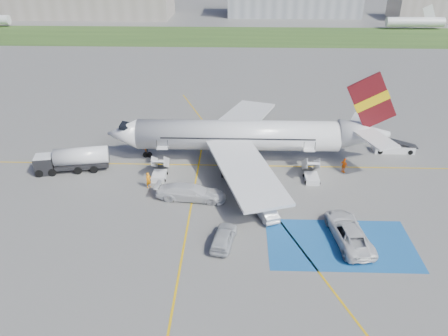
{
  "coord_description": "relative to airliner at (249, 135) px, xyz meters",
  "views": [
    {
      "loc": [
        -0.1,
        -37.94,
        26.13
      ],
      "look_at": [
        -1.47,
        4.68,
        3.5
      ],
      "focal_mm": 35.0,
      "sensor_mm": 36.0,
      "label": 1
    }
  ],
  "objects": [
    {
      "name": "car_silver_a",
      "position": [
        -2.71,
        -18.27,
        -2.56
      ],
      "size": [
        2.83,
        5.15,
        1.66
      ],
      "primitive_type": "imported",
      "rotation": [
        0.0,
        0.0,
        2.96
      ],
      "color": "#B9BBC0",
      "rests_on": "ground"
    },
    {
      "name": "fuel_tanker",
      "position": [
        -22.09,
        -3.96,
        -2.12
      ],
      "size": [
        9.14,
        4.09,
        3.02
      ],
      "rotation": [
        0.0,
        0.0,
        0.2
      ],
      "color": "black",
      "rests_on": "ground"
    },
    {
      "name": "taxiway_line_diag",
      "position": [
        -1.51,
        -2.0,
        -3.39
      ],
      "size": [
        20.71,
        56.45,
        0.01
      ],
      "primitive_type": "cube",
      "rotation": [
        0.0,
        0.0,
        0.35
      ],
      "color": "gold",
      "rests_on": "ground"
    },
    {
      "name": "terminal_west",
      "position": [
        -56.51,
        116.0,
        1.61
      ],
      "size": [
        60.0,
        22.0,
        10.0
      ],
      "primitive_type": "cube",
      "color": "gray",
      "rests_on": "ground"
    },
    {
      "name": "gpu_cart",
      "position": [
        -20.98,
        -3.51,
        -2.61
      ],
      "size": [
        2.34,
        1.79,
        1.74
      ],
      "rotation": [
        0.0,
        0.0,
        0.25
      ],
      "color": "silver",
      "rests_on": "ground"
    },
    {
      "name": "car_silver_b",
      "position": [
        1.45,
        -13.46,
        -2.67
      ],
      "size": [
        3.05,
        4.67,
        1.45
      ],
      "primitive_type": "imported",
      "rotation": [
        0.0,
        0.0,
        3.52
      ],
      "color": "#BABCC1",
      "rests_on": "ground"
    },
    {
      "name": "crew_aft",
      "position": [
        11.79,
        -3.42,
        -2.44
      ],
      "size": [
        1.04,
        1.18,
        1.91
      ],
      "primitive_type": "imported",
      "rotation": [
        0.0,
        0.0,
        2.2
      ],
      "color": "orange",
      "rests_on": "ground"
    },
    {
      "name": "crew_nose",
      "position": [
        -13.98,
        0.83,
        -2.55
      ],
      "size": [
        0.81,
        0.94,
        1.69
      ],
      "primitive_type": "imported",
      "rotation": [
        0.0,
        0.0,
        -1.35
      ],
      "color": "orange",
      "rests_on": "ground"
    },
    {
      "name": "airliner",
      "position": [
        0.0,
        0.0,
        0.0
      ],
      "size": [
        36.81,
        32.95,
        11.92
      ],
      "color": "silver",
      "rests_on": "ground"
    },
    {
      "name": "crew_fwd",
      "position": [
        -11.87,
        -7.86,
        -2.42
      ],
      "size": [
        0.82,
        0.84,
        1.94
      ],
      "primitive_type": "imported",
      "rotation": [
        0.0,
        0.0,
        0.82
      ],
      "color": "orange",
      "rests_on": "ground"
    },
    {
      "name": "belt_loader",
      "position": [
        19.97,
        2.84,
        -2.96
      ],
      "size": [
        5.8,
        2.2,
        1.73
      ],
      "rotation": [
        0.0,
        0.0,
        -0.01
      ],
      "color": "silver",
      "rests_on": "ground"
    },
    {
      "name": "staging_box",
      "position": [
        8.49,
        -18.0,
        -3.39
      ],
      "size": [
        14.0,
        8.0,
        0.01
      ],
      "primitive_type": "cube",
      "color": "#195598",
      "rests_on": "ground"
    },
    {
      "name": "airstairs_fwd",
      "position": [
        -11.01,
        -5.3,
        -2.77
      ],
      "size": [
        1.9,
        5.2,
        3.6
      ],
      "color": "silver",
      "rests_on": "ground"
    },
    {
      "name": "grass_strip",
      "position": [
        -1.51,
        81.0,
        -3.39
      ],
      "size": [
        400.0,
        30.0,
        0.01
      ],
      "primitive_type": "cube",
      "color": "#2D4C1E",
      "rests_on": "ground"
    },
    {
      "name": "ground",
      "position": [
        -1.51,
        -14.0,
        -3.39
      ],
      "size": [
        400.0,
        400.0,
        0.0
      ],
      "primitive_type": "plane",
      "color": "#60605E",
      "rests_on": "ground"
    },
    {
      "name": "van_white_a",
      "position": [
        9.36,
        -17.2,
        -2.22
      ],
      "size": [
        3.62,
        6.56,
        2.35
      ],
      "primitive_type": "imported",
      "rotation": [
        0.0,
        0.0,
        3.26
      ],
      "color": "silver",
      "rests_on": "ground"
    },
    {
      "name": "taxiway_line_main",
      "position": [
        -1.51,
        -2.0,
        -3.39
      ],
      "size": [
        120.0,
        0.2,
        0.01
      ],
      "primitive_type": "cube",
      "color": "gold",
      "rests_on": "ground"
    },
    {
      "name": "airstairs_aft",
      "position": [
        7.49,
        -5.3,
        -2.77
      ],
      "size": [
        1.9,
        5.2,
        3.6
      ],
      "color": "silver",
      "rests_on": "ground"
    },
    {
      "name": "taxiway_line_cross",
      "position": [
        -6.51,
        -24.0,
        -3.39
      ],
      "size": [
        0.2,
        60.0,
        0.01
      ],
      "primitive_type": "cube",
      "color": "gold",
      "rests_on": "ground"
    },
    {
      "name": "van_white_b",
      "position": [
        -6.68,
        -10.27,
        -2.24
      ],
      "size": [
        6.13,
        3.03,
        2.31
      ],
      "primitive_type": "imported",
      "rotation": [
        0.0,
        0.0,
        1.46
      ],
      "color": "silver",
      "rests_on": "ground"
    }
  ]
}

